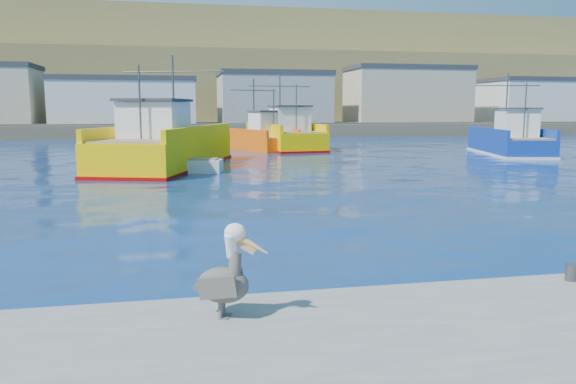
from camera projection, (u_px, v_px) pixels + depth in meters
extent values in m
plane|color=navy|center=(348.00, 265.00, 12.62)|extent=(260.00, 260.00, 0.00)
cylinder|color=#4C4C4C|center=(571.00, 272.00, 9.81)|extent=(0.20, 0.20, 0.30)
cube|color=brown|center=(200.00, 128.00, 82.33)|extent=(160.00, 30.00, 1.60)
cube|color=brown|center=(194.00, 96.00, 106.79)|extent=(180.00, 40.00, 14.00)
cube|color=brown|center=(190.00, 75.00, 125.45)|extent=(200.00, 40.00, 24.00)
cube|color=#2D2D2D|center=(204.00, 124.00, 71.54)|extent=(150.00, 5.00, 0.10)
cube|color=silver|center=(126.00, 103.00, 75.01)|extent=(18.00, 11.00, 5.50)
cube|color=#333338|center=(125.00, 80.00, 74.56)|extent=(18.36, 11.22, 0.60)
cube|color=gray|center=(273.00, 99.00, 78.84)|extent=(15.00, 10.00, 6.50)
cube|color=#333338|center=(273.00, 74.00, 78.33)|extent=(15.30, 10.20, 0.60)
cube|color=tan|center=(407.00, 97.00, 82.68)|extent=(17.00, 9.00, 7.50)
cube|color=#333338|center=(408.00, 69.00, 82.09)|extent=(17.34, 9.18, 0.60)
cube|color=silver|center=(528.00, 102.00, 86.69)|extent=(13.00, 10.00, 6.00)
cube|color=#333338|center=(529.00, 80.00, 86.21)|extent=(13.26, 10.20, 0.60)
cube|color=#FFC600|center=(168.00, 152.00, 34.20)|extent=(8.74, 14.53, 1.79)
cube|color=#FFC600|center=(202.00, 132.00, 33.75)|extent=(4.56, 12.90, 0.70)
cube|color=#FFC600|center=(133.00, 131.00, 34.29)|extent=(4.56, 12.90, 0.70)
cube|color=#980802|center=(168.00, 166.00, 34.33)|extent=(8.92, 14.82, 0.25)
cube|color=#8C7251|center=(167.00, 136.00, 34.06)|extent=(8.22, 13.89, 0.10)
cube|color=white|center=(154.00, 120.00, 31.88)|extent=(4.15, 4.29, 2.00)
cube|color=#333338|center=(154.00, 100.00, 31.72)|extent=(4.50, 4.76, 0.15)
cylinder|color=#4C4C4C|center=(173.00, 96.00, 35.06)|extent=(0.15, 0.15, 5.00)
cylinder|color=#4C4C4C|center=(140.00, 103.00, 29.72)|extent=(0.13, 0.13, 4.00)
cylinder|color=#4C4C4C|center=(173.00, 72.00, 34.84)|extent=(6.13, 2.12, 0.08)
cube|color=#FFC600|center=(284.00, 140.00, 50.30)|extent=(5.33, 12.27, 1.55)
cube|color=#FFC600|center=(304.00, 127.00, 50.70)|extent=(1.46, 11.63, 0.70)
cube|color=#FFC600|center=(263.00, 127.00, 49.56)|extent=(1.46, 11.63, 0.70)
cube|color=#980802|center=(284.00, 148.00, 50.40)|extent=(5.44, 12.52, 0.25)
cube|color=#8C7251|center=(284.00, 131.00, 50.18)|extent=(4.95, 11.76, 0.10)
cube|color=white|center=(290.00, 119.00, 48.34)|extent=(3.17, 3.26, 2.00)
cube|color=#333338|center=(290.00, 106.00, 48.17)|extent=(3.42, 3.64, 0.15)
cylinder|color=#4C4C4C|center=(280.00, 103.00, 50.94)|extent=(0.13, 0.13, 5.00)
cylinder|color=#4C4C4C|center=(296.00, 108.00, 46.52)|extent=(0.11, 0.11, 4.00)
cylinder|color=#4C4C4C|center=(280.00, 86.00, 50.72)|extent=(5.74, 0.68, 0.08)
cube|color=navy|center=(508.00, 146.00, 43.88)|extent=(6.03, 10.82, 1.33)
cube|color=navy|center=(531.00, 133.00, 43.64)|extent=(2.71, 9.78, 0.70)
cube|color=navy|center=(487.00, 133.00, 43.82)|extent=(2.71, 9.78, 0.70)
cube|color=silver|center=(508.00, 153.00, 43.97)|extent=(6.15, 11.04, 0.25)
cube|color=#8C7251|center=(509.00, 136.00, 43.77)|extent=(5.65, 10.35, 0.10)
cube|color=white|center=(517.00, 123.00, 42.10)|extent=(3.07, 3.11, 2.00)
cube|color=#333338|center=(518.00, 109.00, 41.94)|extent=(3.32, 3.45, 0.15)
cylinder|color=#4C4C4C|center=(506.00, 105.00, 44.43)|extent=(0.15, 0.15, 5.00)
cylinder|color=#4C4C4C|center=(525.00, 111.00, 40.45)|extent=(0.12, 0.12, 4.00)
cylinder|color=#4C4C4C|center=(508.00, 86.00, 44.21)|extent=(4.89, 1.33, 0.08)
cube|color=#F05306|center=(259.00, 143.00, 48.87)|extent=(6.03, 9.19, 1.12)
cube|color=#F05306|center=(274.00, 132.00, 49.53)|extent=(3.13, 7.97, 0.70)
cube|color=#F05306|center=(243.00, 133.00, 47.95)|extent=(3.13, 7.97, 0.70)
cube|color=#8C7251|center=(259.00, 136.00, 48.78)|extent=(5.67, 8.78, 0.10)
cube|color=white|center=(266.00, 124.00, 47.54)|extent=(2.87, 2.80, 2.00)
cube|color=#333338|center=(266.00, 111.00, 47.38)|extent=(3.11, 3.10, 0.15)
cylinder|color=#4C4C4C|center=(254.00, 108.00, 49.15)|extent=(0.15, 0.15, 5.00)
cylinder|color=#4C4C4C|center=(274.00, 114.00, 46.33)|extent=(0.13, 0.13, 4.00)
cylinder|color=#4C4C4C|center=(254.00, 90.00, 48.93)|extent=(4.26, 1.65, 0.08)
cube|color=silver|center=(183.00, 167.00, 31.27)|extent=(4.57, 2.50, 0.87)
cube|color=#8C7251|center=(182.00, 159.00, 31.20)|extent=(4.07, 2.08, 0.09)
cylinder|color=#595451|center=(220.00, 310.00, 8.02)|extent=(0.08, 0.08, 0.26)
cube|color=#595451|center=(224.00, 318.00, 8.03)|extent=(0.16, 0.15, 0.01)
cylinder|color=#595451|center=(224.00, 306.00, 8.18)|extent=(0.08, 0.08, 0.26)
cube|color=#595451|center=(227.00, 314.00, 8.19)|extent=(0.16, 0.15, 0.01)
ellipsoid|color=#38332D|center=(223.00, 285.00, 8.05)|extent=(0.87, 0.69, 0.52)
cube|color=#38332D|center=(217.00, 288.00, 7.85)|extent=(0.57, 0.26, 0.38)
cube|color=#38332D|center=(225.00, 279.00, 8.25)|extent=(0.57, 0.26, 0.38)
cube|color=#38332D|center=(201.00, 288.00, 8.11)|extent=(0.24, 0.20, 0.11)
cylinder|color=#38332D|center=(235.00, 266.00, 7.98)|extent=(0.26, 0.32, 0.41)
cylinder|color=white|center=(231.00, 245.00, 7.94)|extent=(0.25, 0.31, 0.39)
ellipsoid|color=white|center=(235.00, 232.00, 7.90)|extent=(0.37, 0.33, 0.26)
cone|color=gold|center=(252.00, 244.00, 7.89)|extent=(0.53, 0.31, 0.36)
cube|color=tan|center=(245.00, 247.00, 7.91)|extent=(0.31, 0.16, 0.23)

